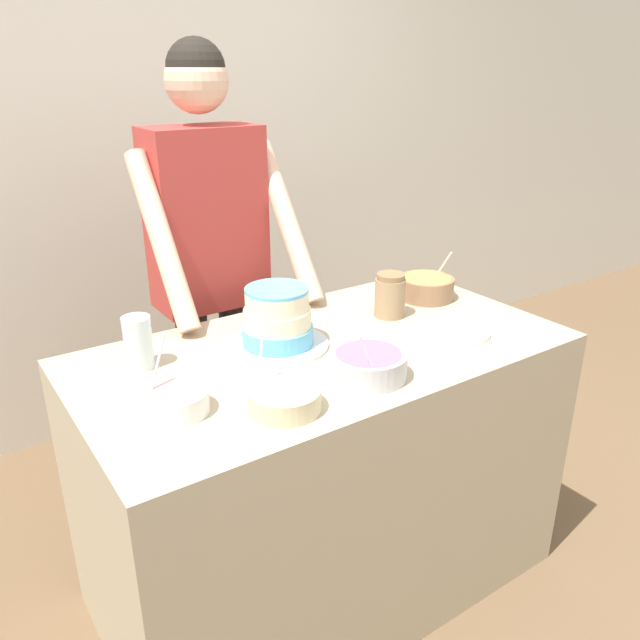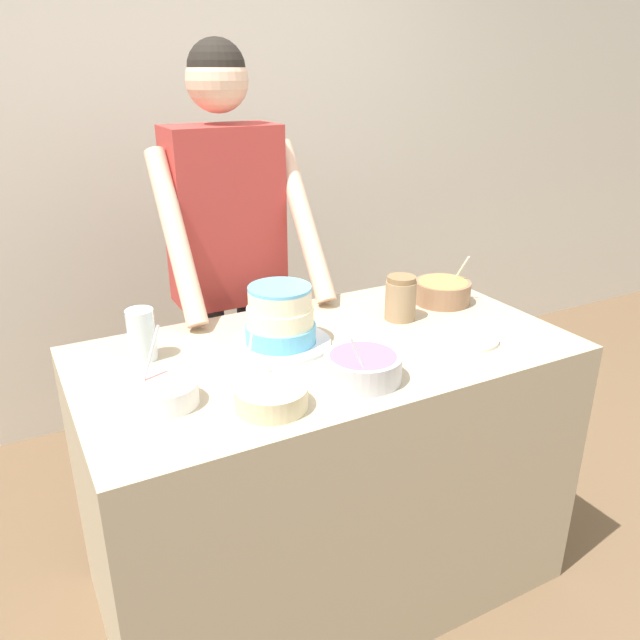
{
  "view_description": "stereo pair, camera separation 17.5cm",
  "coord_description": "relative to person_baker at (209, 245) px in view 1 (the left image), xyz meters",
  "views": [
    {
      "loc": [
        -0.96,
        -0.99,
        1.66
      ],
      "look_at": [
        -0.04,
        0.35,
        0.99
      ],
      "focal_mm": 35.0,
      "sensor_mm": 36.0,
      "label": 1
    },
    {
      "loc": [
        -0.81,
        -1.08,
        1.66
      ],
      "look_at": [
        -0.04,
        0.35,
        0.99
      ],
      "focal_mm": 35.0,
      "sensor_mm": 36.0,
      "label": 2
    }
  ],
  "objects": [
    {
      "name": "wall_back",
      "position": [
        0.07,
        0.83,
        0.24
      ],
      "size": [
        10.0,
        0.05,
        2.6
      ],
      "color": "silver",
      "rests_on": "ground_plane"
    },
    {
      "name": "counter",
      "position": [
        0.07,
        -0.63,
        -0.62
      ],
      "size": [
        1.45,
        0.77,
        0.88
      ],
      "color": "tan",
      "rests_on": "ground_plane"
    },
    {
      "name": "person_baker",
      "position": [
        0.0,
        0.0,
        0.0
      ],
      "size": [
        0.53,
        0.48,
        1.74
      ],
      "color": "#2D2D38",
      "rests_on": "ground_plane"
    },
    {
      "name": "cake",
      "position": [
        -0.04,
        -0.54,
        -0.1
      ],
      "size": [
        0.3,
        0.3,
        0.18
      ],
      "color": "silver",
      "rests_on": "counter"
    },
    {
      "name": "frosting_bowl_purple",
      "position": [
        0.05,
        -0.85,
        -0.14
      ],
      "size": [
        0.21,
        0.21,
        0.15
      ],
      "color": "silver",
      "rests_on": "counter"
    },
    {
      "name": "frosting_bowl_white",
      "position": [
        -0.22,
        -0.87,
        -0.15
      ],
      "size": [
        0.18,
        0.18,
        0.17
      ],
      "color": "beige",
      "rests_on": "counter"
    },
    {
      "name": "frosting_bowl_pink",
      "position": [
        -0.44,
        -0.73,
        -0.15
      ],
      "size": [
        0.16,
        0.16,
        0.18
      ],
      "color": "white",
      "rests_on": "counter"
    },
    {
      "name": "frosting_bowl_yellow",
      "position": [
        0.61,
        -0.49,
        -0.14
      ],
      "size": [
        0.19,
        0.19,
        0.17
      ],
      "color": "#936B4C",
      "rests_on": "counter"
    },
    {
      "name": "drinking_glass",
      "position": [
        -0.43,
        -0.45,
        -0.11
      ],
      "size": [
        0.08,
        0.08,
        0.15
      ],
      "color": "silver",
      "rests_on": "counter"
    },
    {
      "name": "ceramic_plate",
      "position": [
        0.46,
        -0.77,
        -0.17
      ],
      "size": [
        0.21,
        0.21,
        0.01
      ],
      "color": "white",
      "rests_on": "counter"
    },
    {
      "name": "stoneware_jar",
      "position": [
        0.39,
        -0.54,
        -0.11
      ],
      "size": [
        0.1,
        0.1,
        0.15
      ],
      "color": "#9E7F5B",
      "rests_on": "counter"
    }
  ]
}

